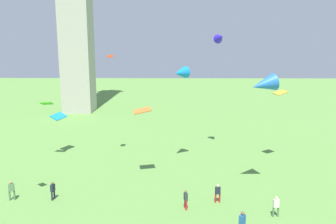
{
  "coord_description": "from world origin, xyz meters",
  "views": [
    {
      "loc": [
        2.88,
        -9.41,
        13.15
      ],
      "look_at": [
        2.49,
        17.61,
        7.76
      ],
      "focal_mm": 37.76,
      "sensor_mm": 36.0,
      "label": 1
    }
  ],
  "objects_px": {
    "person_0": "(218,192)",
    "kite_flying_3": "(110,56)",
    "person_1": "(186,199)",
    "person_4": "(53,190)",
    "person_5": "(11,189)",
    "kite_flying_6": "(281,93)",
    "person_2": "(276,205)",
    "kite_flying_1": "(180,73)",
    "person_3": "(242,222)",
    "kite_flying_4": "(58,116)",
    "kite_flying_5": "(263,84)",
    "kite_flying_8": "(220,38)",
    "kite_flying_2": "(46,103)",
    "kite_flying_7": "(142,110)"
  },
  "relations": [
    {
      "from": "person_5",
      "to": "kite_flying_6",
      "type": "distance_m",
      "value": 27.73
    },
    {
      "from": "person_2",
      "to": "kite_flying_1",
      "type": "relative_size",
      "value": 0.75
    },
    {
      "from": "person_2",
      "to": "person_3",
      "type": "height_order",
      "value": "person_3"
    },
    {
      "from": "person_1",
      "to": "kite_flying_2",
      "type": "distance_m",
      "value": 19.77
    },
    {
      "from": "person_5",
      "to": "kite_flying_6",
      "type": "relative_size",
      "value": 1.0
    },
    {
      "from": "kite_flying_1",
      "to": "kite_flying_8",
      "type": "distance_m",
      "value": 7.11
    },
    {
      "from": "person_4",
      "to": "kite_flying_6",
      "type": "xyz_separation_m",
      "value": [
        21.58,
        9.63,
        6.93
      ]
    },
    {
      "from": "person_0",
      "to": "person_4",
      "type": "xyz_separation_m",
      "value": [
        -13.86,
        0.34,
        0.0
      ]
    },
    {
      "from": "kite_flying_1",
      "to": "person_1",
      "type": "bearing_deg",
      "value": -50.52
    },
    {
      "from": "kite_flying_3",
      "to": "kite_flying_8",
      "type": "relative_size",
      "value": 0.5
    },
    {
      "from": "person_2",
      "to": "kite_flying_3",
      "type": "bearing_deg",
      "value": -44.05
    },
    {
      "from": "person_0",
      "to": "kite_flying_3",
      "type": "relative_size",
      "value": 1.74
    },
    {
      "from": "person_5",
      "to": "kite_flying_6",
      "type": "bearing_deg",
      "value": 6.09
    },
    {
      "from": "person_1",
      "to": "kite_flying_1",
      "type": "xyz_separation_m",
      "value": [
        -0.3,
        9.84,
        9.12
      ]
    },
    {
      "from": "kite_flying_7",
      "to": "kite_flying_8",
      "type": "height_order",
      "value": "kite_flying_8"
    },
    {
      "from": "person_4",
      "to": "person_0",
      "type": "bearing_deg",
      "value": -77.73
    },
    {
      "from": "person_5",
      "to": "kite_flying_4",
      "type": "relative_size",
      "value": 0.85
    },
    {
      "from": "kite_flying_3",
      "to": "person_3",
      "type": "bearing_deg",
      "value": 43.58
    },
    {
      "from": "person_3",
      "to": "kite_flying_1",
      "type": "distance_m",
      "value": 16.94
    },
    {
      "from": "person_4",
      "to": "kite_flying_1",
      "type": "xyz_separation_m",
      "value": [
        10.86,
        8.26,
        9.13
      ]
    },
    {
      "from": "person_3",
      "to": "person_0",
      "type": "bearing_deg",
      "value": 54.02
    },
    {
      "from": "person_4",
      "to": "person_3",
      "type": "bearing_deg",
      "value": -96.66
    },
    {
      "from": "person_1",
      "to": "kite_flying_7",
      "type": "xyz_separation_m",
      "value": [
        -3.91,
        6.16,
        5.93
      ]
    },
    {
      "from": "person_0",
      "to": "kite_flying_6",
      "type": "xyz_separation_m",
      "value": [
        7.72,
        9.97,
        6.94
      ]
    },
    {
      "from": "person_0",
      "to": "person_3",
      "type": "xyz_separation_m",
      "value": [
        1.02,
        -5.18,
        0.14
      ]
    },
    {
      "from": "kite_flying_5",
      "to": "kite_flying_2",
      "type": "bearing_deg",
      "value": -129.48
    },
    {
      "from": "person_1",
      "to": "person_4",
      "type": "xyz_separation_m",
      "value": [
        -11.16,
        1.58,
        -0.0
      ]
    },
    {
      "from": "person_4",
      "to": "kite_flying_3",
      "type": "distance_m",
      "value": 15.1
    },
    {
      "from": "person_1",
      "to": "kite_flying_6",
      "type": "bearing_deg",
      "value": 122.48
    },
    {
      "from": "kite_flying_3",
      "to": "kite_flying_6",
      "type": "height_order",
      "value": "kite_flying_3"
    },
    {
      "from": "person_1",
      "to": "person_2",
      "type": "relative_size",
      "value": 0.97
    },
    {
      "from": "person_1",
      "to": "person_4",
      "type": "distance_m",
      "value": 11.28
    },
    {
      "from": "kite_flying_8",
      "to": "kite_flying_3",
      "type": "bearing_deg",
      "value": 178.81
    },
    {
      "from": "person_3",
      "to": "kite_flying_2",
      "type": "height_order",
      "value": "kite_flying_2"
    },
    {
      "from": "kite_flying_5",
      "to": "person_5",
      "type": "bearing_deg",
      "value": -103.06
    },
    {
      "from": "person_3",
      "to": "person_5",
      "type": "relative_size",
      "value": 1.07
    },
    {
      "from": "person_1",
      "to": "kite_flying_5",
      "type": "relative_size",
      "value": 0.6
    },
    {
      "from": "kite_flying_4",
      "to": "kite_flying_5",
      "type": "xyz_separation_m",
      "value": [
        20.95,
        -10.98,
        5.1
      ]
    },
    {
      "from": "person_4",
      "to": "kite_flying_2",
      "type": "xyz_separation_m",
      "value": [
        -3.75,
        10.12,
        5.62
      ]
    },
    {
      "from": "person_4",
      "to": "kite_flying_6",
      "type": "distance_m",
      "value": 24.63
    },
    {
      "from": "person_0",
      "to": "kite_flying_8",
      "type": "relative_size",
      "value": 0.87
    },
    {
      "from": "person_1",
      "to": "person_5",
      "type": "height_order",
      "value": "person_5"
    },
    {
      "from": "kite_flying_4",
      "to": "kite_flying_2",
      "type": "bearing_deg",
      "value": -164.52
    },
    {
      "from": "person_2",
      "to": "kite_flying_8",
      "type": "bearing_deg",
      "value": -82.95
    },
    {
      "from": "person_1",
      "to": "person_3",
      "type": "xyz_separation_m",
      "value": [
        3.72,
        -3.94,
        0.13
      ]
    },
    {
      "from": "kite_flying_1",
      "to": "kite_flying_4",
      "type": "relative_size",
      "value": 1.1
    },
    {
      "from": "kite_flying_3",
      "to": "kite_flying_7",
      "type": "xyz_separation_m",
      "value": [
        3.82,
        -5.46,
        -4.81
      ]
    },
    {
      "from": "person_5",
      "to": "kite_flying_5",
      "type": "relative_size",
      "value": 0.64
    },
    {
      "from": "person_2",
      "to": "kite_flying_6",
      "type": "distance_m",
      "value": 14.61
    },
    {
      "from": "person_0",
      "to": "kite_flying_3",
      "type": "xyz_separation_m",
      "value": [
        -10.43,
        10.39,
        10.74
      ]
    }
  ]
}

